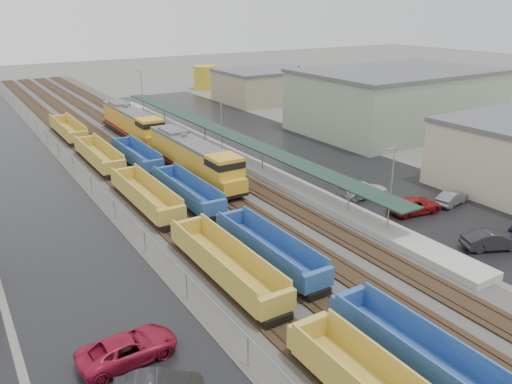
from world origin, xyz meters
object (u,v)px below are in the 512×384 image
(well_string_blue, at_px, (269,250))
(storage_tank, at_px, (205,78))
(locomotive_lead, at_px, (195,158))
(parked_car_east_a, at_px, (492,240))
(parked_car_east_b, at_px, (415,205))
(locomotive_trail, at_px, (133,123))
(parked_car_west_c, at_px, (128,348))
(well_string_yellow, at_px, (179,226))
(parked_car_east_c, at_px, (364,190))
(parked_car_east_e, at_px, (452,198))

(well_string_blue, xyz_separation_m, storage_tank, (34.43, 79.41, 1.56))
(locomotive_lead, bearing_deg, parked_car_east_a, -66.10)
(locomotive_lead, bearing_deg, storage_tank, 62.33)
(locomotive_lead, distance_m, parked_car_east_a, 31.86)
(well_string_blue, bearing_deg, parked_car_east_b, 3.15)
(locomotive_trail, xyz_separation_m, parked_car_west_c, (-16.93, -47.57, -1.67))
(well_string_yellow, xyz_separation_m, well_string_blue, (4.00, -7.80, -0.04))
(parked_car_west_c, bearing_deg, parked_car_east_b, -82.10)
(storage_tank, relative_size, parked_car_east_b, 1.00)
(locomotive_lead, relative_size, parked_car_east_a, 4.18)
(well_string_yellow, height_order, parked_car_east_a, well_string_yellow)
(well_string_blue, xyz_separation_m, parked_car_east_a, (16.89, -7.70, -0.34))
(locomotive_lead, relative_size, well_string_blue, 0.28)
(parked_car_west_c, height_order, parked_car_east_b, parked_car_west_c)
(parked_car_east_b, distance_m, parked_car_east_c, 5.83)
(locomotive_trail, height_order, parked_car_west_c, locomotive_trail)
(locomotive_lead, height_order, parked_car_west_c, locomotive_lead)
(locomotive_trail, height_order, well_string_blue, locomotive_trail)
(locomotive_trail, distance_m, parked_car_east_b, 43.61)
(locomotive_lead, distance_m, parked_car_east_b, 24.56)
(well_string_yellow, distance_m, parked_car_west_c, 15.76)
(parked_car_west_c, distance_m, parked_car_east_e, 35.73)
(locomotive_trail, bearing_deg, well_string_yellow, -103.03)
(locomotive_lead, relative_size, parked_car_east_c, 3.70)
(locomotive_trail, relative_size, parked_car_east_e, 4.83)
(well_string_yellow, bearing_deg, parked_car_east_a, -36.59)
(storage_tank, xyz_separation_m, parked_car_west_c, (-47.35, -84.60, -1.92))
(parked_car_east_c, xyz_separation_m, parked_car_east_e, (6.09, -6.25, -0.10))
(storage_tank, relative_size, parked_car_east_c, 0.99)
(storage_tank, bearing_deg, well_string_yellow, -118.22)
(well_string_yellow, distance_m, parked_car_east_e, 27.40)
(storage_tank, distance_m, parked_car_east_e, 79.95)
(locomotive_lead, height_order, well_string_blue, locomotive_lead)
(parked_car_east_a, xyz_separation_m, parked_car_east_c, (-0.61, 14.36, -0.01))
(locomotive_trail, xyz_separation_m, parked_car_east_a, (12.89, -50.09, -1.65))
(well_string_blue, xyz_separation_m, parked_car_east_e, (22.37, 0.40, -0.45))
(locomotive_lead, distance_m, parked_car_east_e, 27.95)
(parked_car_west_c, relative_size, parked_car_east_c, 1.03)
(storage_tank, bearing_deg, parked_car_east_a, -101.38)
(locomotive_lead, xyz_separation_m, storage_tank, (30.43, 58.03, 0.26))
(locomotive_lead, distance_m, parked_car_east_c, 19.25)
(locomotive_lead, relative_size, locomotive_trail, 1.00)
(locomotive_trail, xyz_separation_m, parked_car_east_e, (18.37, -41.98, -1.75))
(locomotive_trail, xyz_separation_m, parked_car_east_b, (13.56, -41.41, -1.70))
(storage_tank, distance_m, parked_car_east_b, 80.26)
(storage_tank, relative_size, parked_car_east_a, 1.11)
(parked_car_east_a, height_order, parked_car_east_b, parked_car_east_a)
(parked_car_east_b, height_order, parked_car_east_c, parked_car_east_c)
(parked_car_east_a, bearing_deg, well_string_yellow, 77.87)
(parked_car_west_c, bearing_deg, locomotive_lead, -36.01)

